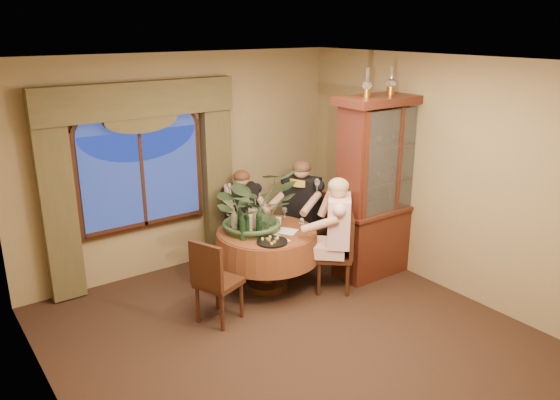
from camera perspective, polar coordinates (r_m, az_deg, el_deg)
floor at (r=5.78m, az=2.05°, el=-14.80°), size 5.00×5.00×0.00m
wall_back at (r=7.21m, az=-10.05°, el=3.83°), size 4.50×0.00×4.50m
wall_right at (r=6.72m, az=17.59°, el=2.21°), size 0.00×5.00×5.00m
ceiling at (r=4.87m, az=2.42°, el=14.10°), size 5.00×5.00×0.00m
window at (r=6.95m, az=-14.20°, el=2.16°), size 1.62×0.10×1.32m
arched_transom at (r=6.79m, az=-14.70°, el=8.51°), size 1.60×0.06×0.44m
drapery_left at (r=6.65m, az=-22.18°, el=-0.43°), size 0.38×0.14×2.32m
drapery_right at (r=7.36m, az=-6.54°, el=2.49°), size 0.38×0.14×2.32m
swag_valance at (r=6.68m, az=-14.58°, el=10.12°), size 2.45×0.16×0.42m
dining_table at (r=6.73m, az=-1.39°, el=-6.19°), size 1.69×1.69×0.75m
china_cabinet at (r=7.08m, az=10.90°, el=1.44°), size 1.42×0.56×2.31m
oil_lamp_left at (r=6.54m, az=9.10°, el=12.03°), size 0.11×0.11×0.34m
oil_lamp_center at (r=6.83m, az=11.57°, el=12.14°), size 0.11×0.11×0.34m
oil_lamp_right at (r=7.13m, az=13.83°, el=12.22°), size 0.11×0.11×0.34m
chair_right at (r=6.65m, az=5.63°, el=-5.57°), size 0.59×0.59×0.96m
chair_back_right at (r=7.40m, az=2.90°, el=-3.03°), size 0.53×0.53×0.96m
chair_back at (r=7.42m, az=-3.43°, el=-2.98°), size 0.52×0.52×0.96m
chair_front_left at (r=6.01m, az=-6.41°, el=-8.31°), size 0.55×0.55×0.96m
person_pink at (r=6.54m, az=6.13°, el=-3.75°), size 0.70×0.70×1.44m
person_back at (r=7.37m, az=-4.00°, el=-1.71°), size 0.54×0.51×1.30m
person_scarf at (r=7.30m, az=2.29°, el=-1.30°), size 0.64×0.66×1.44m
stoneware_vase at (r=6.59m, az=-2.68°, el=-2.04°), size 0.13×0.13×0.25m
centerpiece_plant at (r=6.43m, az=-2.81°, el=2.45°), size 1.06×1.18×0.92m
olive_bowl at (r=6.55m, az=-0.57°, el=-3.12°), size 0.14×0.14×0.05m
cheese_platter at (r=6.22m, az=-0.83°, el=-4.39°), size 0.35×0.35×0.02m
wine_bottle_0 at (r=6.43m, az=-4.84°, el=-2.21°), size 0.07×0.07×0.33m
wine_bottle_1 at (r=6.41m, az=-3.20°, el=-2.25°), size 0.07×0.07×0.33m
wine_bottle_2 at (r=6.49m, az=-4.17°, el=-2.01°), size 0.07×0.07×0.33m
wine_bottle_3 at (r=6.43m, az=-2.21°, el=-2.18°), size 0.07×0.07×0.33m
wine_bottle_4 at (r=6.26m, az=-3.93°, el=-2.79°), size 0.07×0.07×0.33m
wine_bottle_5 at (r=6.33m, az=-3.52°, el=-2.52°), size 0.07×0.07×0.33m
tasting_paper_0 at (r=6.56m, az=0.42°, el=-3.24°), size 0.34×0.37×0.00m
tasting_paper_1 at (r=6.89m, az=-0.76°, el=-2.19°), size 0.35×0.37×0.00m
tasting_paper_2 at (r=6.32m, az=-0.46°, el=-4.10°), size 0.22×0.31×0.00m
wine_glass_person_pink at (r=6.51m, az=2.28°, el=-2.62°), size 0.07×0.07×0.18m
wine_glass_person_back at (r=6.92m, az=-2.77°, el=-1.36°), size 0.07×0.07×0.18m
wine_glass_person_scarf at (r=6.89m, az=0.48°, el=-1.43°), size 0.07×0.07×0.18m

